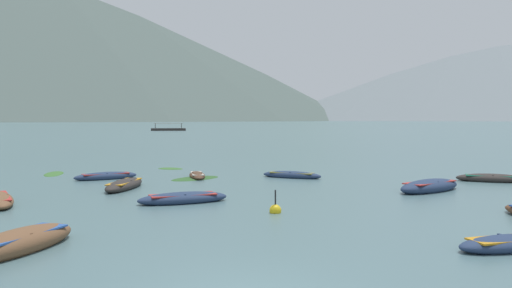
% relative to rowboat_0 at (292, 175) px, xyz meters
% --- Properties ---
extents(ground_plane, '(6000.00, 6000.00, 0.00)m').
position_rel_rowboat_0_xyz_m(ground_plane, '(-3.41, 1479.55, -0.16)').
color(ground_plane, slate).
extents(mountain_1, '(2060.57, 2060.57, 579.39)m').
position_rel_rowboat_0_xyz_m(mountain_1, '(-651.69, 1454.16, 289.53)').
color(mountain_1, '#4C5B56').
rests_on(mountain_1, ground).
extents(mountain_2, '(1662.42, 1662.42, 542.52)m').
position_rel_rowboat_0_xyz_m(mountain_2, '(170.17, 1772.68, 271.10)').
color(mountain_2, slate).
rests_on(mountain_2, ground).
extents(mountain_3, '(1456.31, 1456.31, 351.87)m').
position_rel_rowboat_0_xyz_m(mountain_3, '(693.94, 1338.03, 175.77)').
color(mountain_3, slate).
rests_on(mountain_3, ground).
extents(rowboat_0, '(3.78, 2.50, 0.52)m').
position_rel_rowboat_0_xyz_m(rowboat_0, '(0.00, 0.00, 0.00)').
color(rowboat_0, navy).
rests_on(rowboat_0, ground).
extents(rowboat_1, '(4.14, 2.48, 0.58)m').
position_rel_rowboat_0_xyz_m(rowboat_1, '(-5.82, -8.84, 0.02)').
color(rowboat_1, navy).
rests_on(rowboat_1, ground).
extents(rowboat_2, '(1.84, 4.33, 0.61)m').
position_rel_rowboat_0_xyz_m(rowboat_2, '(-9.31, -4.30, 0.03)').
color(rowboat_2, '#2D2826').
rests_on(rowboat_2, ground).
extents(rowboat_4, '(4.07, 2.49, 0.58)m').
position_rel_rowboat_0_xyz_m(rowboat_4, '(11.37, -2.45, 0.02)').
color(rowboat_4, '#2D2826').
rests_on(rowboat_4, ground).
extents(rowboat_5, '(3.79, 2.65, 0.55)m').
position_rel_rowboat_0_xyz_m(rowboat_5, '(-11.30, -0.13, 0.01)').
color(rowboat_5, navy).
rests_on(rowboat_5, ground).
extents(rowboat_6, '(2.65, 4.14, 0.76)m').
position_rel_rowboat_0_xyz_m(rowboat_6, '(-9.56, -16.56, 0.07)').
color(rowboat_6, brown).
rests_on(rowboat_6, ground).
extents(rowboat_7, '(3.34, 1.81, 0.49)m').
position_rel_rowboat_0_xyz_m(rowboat_7, '(3.98, -17.06, -0.01)').
color(rowboat_7, navy).
rests_on(rowboat_7, ground).
extents(rowboat_8, '(1.40, 3.32, 0.43)m').
position_rel_rowboat_0_xyz_m(rowboat_8, '(-5.85, 0.39, -0.03)').
color(rowboat_8, '#4C3323').
rests_on(rowboat_8, ground).
extents(rowboat_9, '(4.45, 3.73, 0.75)m').
position_rel_rowboat_0_xyz_m(rowboat_9, '(6.27, -5.94, 0.07)').
color(rowboat_9, navy).
rests_on(rowboat_9, ground).
extents(ferry_1, '(11.02, 5.08, 2.54)m').
position_rel_rowboat_0_xyz_m(ferry_1, '(-23.45, 126.04, 0.28)').
color(ferry_1, '#2D2826').
rests_on(ferry_1, ground).
extents(mooring_buoy, '(0.47, 0.47, 1.03)m').
position_rel_rowboat_0_xyz_m(mooring_buoy, '(-2.02, -11.37, -0.06)').
color(mooring_buoy, yellow).
rests_on(mooring_buoy, ground).
extents(weed_patch_0, '(3.70, 3.69, 0.14)m').
position_rel_rowboat_0_xyz_m(weed_patch_0, '(-5.93, -0.12, -0.16)').
color(weed_patch_0, '#2D5628').
rests_on(weed_patch_0, ground).
extents(weed_patch_1, '(2.32, 2.01, 0.14)m').
position_rel_rowboat_0_xyz_m(weed_patch_1, '(-8.17, 5.94, -0.16)').
color(weed_patch_1, '#38662D').
rests_on(weed_patch_1, ground).
extents(weed_patch_2, '(1.78, 3.55, 0.14)m').
position_rel_rowboat_0_xyz_m(weed_patch_2, '(-15.44, 2.88, -0.16)').
color(weed_patch_2, '#38662D').
rests_on(weed_patch_2, ground).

